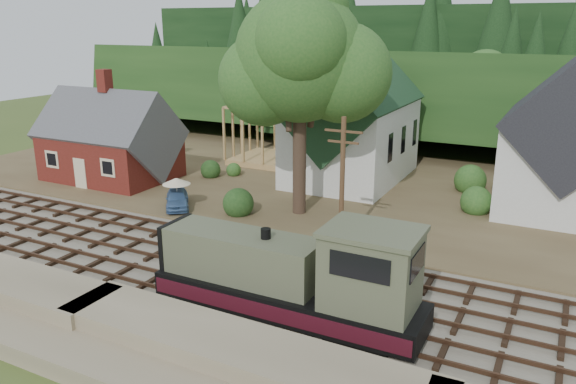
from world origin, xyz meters
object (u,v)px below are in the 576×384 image
at_px(car_green, 114,165).
at_px(patio_set, 176,182).
at_px(locomotive, 296,278).
at_px(car_blue, 177,199).

height_order(car_green, patio_set, patio_set).
height_order(locomotive, patio_set, locomotive).
distance_m(locomotive, car_blue, 17.48).
xyz_separation_m(locomotive, car_green, (-25.49, 15.48, -1.23)).
bearing_deg(locomotive, patio_set, 145.01).
xyz_separation_m(car_blue, car_green, (-11.19, 5.50, -0.04)).
relative_size(car_blue, patio_set, 1.78).
bearing_deg(car_green, car_blue, -128.81).
xyz_separation_m(car_blue, patio_set, (-0.00, 0.03, 1.19)).
height_order(locomotive, car_blue, locomotive).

